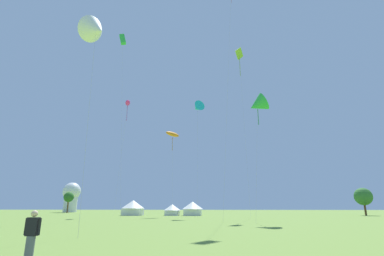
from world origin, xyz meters
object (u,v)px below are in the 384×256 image
Objects in this scene: kite_green_box at (123,40)px; observatory_dome at (71,196)px; kite_white_delta at (96,30)px; kite_lime_diamond at (239,56)px; kite_cyan_delta at (198,107)px; kite_orange_parafoil at (173,134)px; festival_tent_right at (193,208)px; festival_tent_left at (172,209)px; kite_green_delta at (257,105)px; kite_magenta_parafoil at (128,103)px; tree_distant_right at (69,197)px; person_spectator at (31,238)px; tree_distant_left at (363,197)px; festival_tent_center at (133,207)px.

kite_green_box is 3.16× the size of observatory_dome.
kite_lime_diamond reaches higher than kite_white_delta.
kite_cyan_delta is 8.15m from kite_orange_parafoil.
festival_tent_right is at bearing 58.95° from kite_green_box.
kite_green_box is at bearing -109.91° from festival_tent_left.
observatory_dome is at bearing 142.74° from festival_tent_right.
kite_green_delta is 26.34m from kite_orange_parafoil.
kite_orange_parafoil is 17.23m from festival_tent_right.
kite_green_delta is at bearing -46.59° from observatory_dome.
kite_magenta_parafoil is 0.75× the size of kite_green_box.
kite_orange_parafoil is 2.68× the size of tree_distant_right.
kite_lime_diamond reaches higher than person_spectator.
festival_tent_right is 0.76× the size of tree_distant_left.
kite_cyan_delta reaches higher than festival_tent_left.
kite_green_delta is (26.48, -21.20, -9.30)m from kite_magenta_parafoil.
kite_green_box is 50.20m from person_spectator.
festival_tent_center is at bearing 149.64° from kite_lime_diamond.
tree_distant_right is at bearing -64.81° from observatory_dome.
tree_distant_right is (-30.65, 26.75, 3.16)m from festival_tent_center.
kite_magenta_parafoil is (-11.14, 40.02, 9.11)m from kite_white_delta.
kite_white_delta reaches higher than tree_distant_left.
person_spectator is (11.88, -36.67, -32.16)m from kite_green_box.
kite_orange_parafoil is (-0.44, 39.86, 1.30)m from kite_white_delta.
festival_tent_center is 52.95m from tree_distant_left.
person_spectator is 0.37× the size of festival_tent_right.
kite_white_delta is at bearing -88.41° from festival_tent_left.
observatory_dome is (-51.59, 46.81, -16.29)m from kite_cyan_delta.
kite_lime_diamond is at bearing -36.67° from tree_distant_right.
festival_tent_center is 13.79m from festival_tent_right.
kite_white_delta is 1.00× the size of kite_green_delta.
kite_orange_parafoil reaches higher than festival_tent_left.
tree_distant_right is (-44.68, 82.75, 4.18)m from person_spectator.
festival_tent_center is 0.77× the size of tree_distant_right.
kite_white_delta is 2.83× the size of tree_distant_left.
festival_tent_left is (7.00, 19.33, -31.65)m from kite_green_box.
kite_green_box reaches higher than festival_tent_center.
person_spectator is 106.29m from observatory_dome.
kite_lime_diamond is at bearing 65.81° from kite_white_delta.
kite_white_delta is 39.88m from kite_orange_parafoil.
kite_green_delta is 90.15m from observatory_dome.
kite_magenta_parafoil is 14.84× the size of person_spectator.
festival_tent_left is (-15.53, 14.46, -29.55)m from kite_lime_diamond.
kite_white_delta is 4.60× the size of festival_tent_left.
festival_tent_right is at bearing -31.04° from tree_distant_right.
kite_magenta_parafoil is 3.81× the size of tree_distant_right.
tree_distant_right is at bearing 132.30° from kite_magenta_parafoil.
kite_cyan_delta is at bearing 37.00° from kite_green_box.
person_spectator is at bearing -112.30° from kite_green_delta.
observatory_dome is (-46.26, 83.92, -9.94)m from kite_white_delta.
observatory_dome is (-45.81, 44.06, -11.24)m from kite_orange_parafoil.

